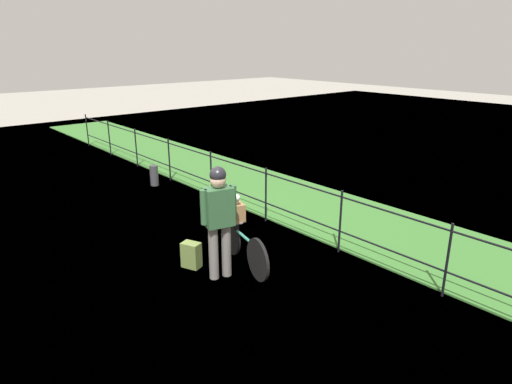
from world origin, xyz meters
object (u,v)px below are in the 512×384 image
at_px(wooden_crate, 234,211).
at_px(bicycle_main, 243,245).
at_px(cyclist_person, 219,213).
at_px(terrier_dog, 234,199).
at_px(backpack_on_paving, 191,255).
at_px(mooring_bollard, 154,175).

bearing_deg(wooden_crate, bicycle_main, -14.17).
distance_m(wooden_crate, cyclist_person, 0.72).
bearing_deg(bicycle_main, cyclist_person, -83.71).
xyz_separation_m(wooden_crate, terrier_dog, (0.02, -0.01, 0.22)).
bearing_deg(backpack_on_paving, cyclist_person, -6.27).
distance_m(terrier_dog, backpack_on_paving, 1.08).
bearing_deg(cyclist_person, wooden_crate, 124.41).
bearing_deg(backpack_on_paving, mooring_bollard, 136.08).
bearing_deg(cyclist_person, terrier_dog, 122.98).
height_order(cyclist_person, mooring_bollard, cyclist_person).
bearing_deg(mooring_bollard, backpack_on_paving, -21.35).
height_order(terrier_dog, backpack_on_paving, terrier_dog).
distance_m(wooden_crate, backpack_on_paving, 0.93).
bearing_deg(backpack_on_paving, wooden_crate, 55.53).
bearing_deg(terrier_dog, backpack_on_paving, -103.83).
distance_m(cyclist_person, backpack_on_paving, 0.98).
xyz_separation_m(cyclist_person, mooring_bollard, (-4.68, 1.46, -0.76)).
xyz_separation_m(bicycle_main, terrier_dog, (-0.31, 0.08, 0.66)).
bearing_deg(wooden_crate, mooring_bollard, 168.14).
relative_size(wooden_crate, cyclist_person, 0.20).
bearing_deg(terrier_dog, bicycle_main, -14.17).
height_order(wooden_crate, backpack_on_paving, wooden_crate).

